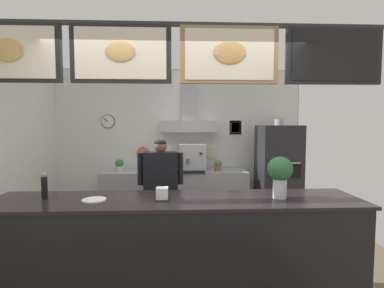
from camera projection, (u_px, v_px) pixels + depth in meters
ground_plane at (177, 288)px, 3.00m from camera, size 5.76×5.76×0.00m
back_wall_assembly at (178, 138)px, 5.08m from camera, size 4.48×2.62×2.70m
service_counter at (176, 252)px, 2.70m from camera, size 3.46×0.71×1.02m
back_prep_counter at (175, 197)px, 4.96m from camera, size 2.48×0.55×0.91m
pizza_oven at (278, 176)px, 4.79m from camera, size 0.65×0.68×1.79m
shop_worker at (161, 192)px, 3.87m from camera, size 0.61×0.25×1.51m
espresso_machine at (192, 158)px, 4.90m from camera, size 0.45×0.46×0.46m
potted_rosemary at (119, 164)px, 4.88m from camera, size 0.15×0.15×0.20m
potted_oregano at (218, 165)px, 4.91m from camera, size 0.14×0.14×0.20m
pepper_grinder at (44, 186)px, 2.66m from camera, size 0.05×0.05×0.25m
condiment_plate at (94, 200)px, 2.60m from camera, size 0.22×0.22×0.01m
basil_vase at (280, 174)px, 2.68m from camera, size 0.23×0.23×0.39m
napkin_holder at (162, 194)px, 2.63m from camera, size 0.13×0.13×0.13m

